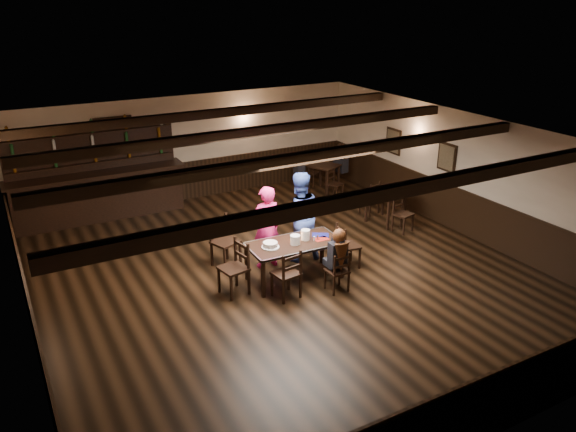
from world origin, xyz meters
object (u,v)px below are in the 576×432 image
chair_near_left (289,271)px  bar_counter (98,189)px  woman_pink (266,227)px  dining_table (295,246)px  chair_near_right (339,269)px  man_blue (299,216)px  cake (270,245)px

chair_near_left → bar_counter: bar_counter is taller
chair_near_left → woman_pink: woman_pink is taller
dining_table → chair_near_right: bearing=-61.5°
chair_near_left → man_blue: (0.96, 1.33, 0.38)m
cake → chair_near_left: bearing=-87.1°
man_blue → woman_pink: bearing=7.0°
chair_near_left → cake: chair_near_left is taller
dining_table → cake: bearing=176.8°
chair_near_left → dining_table: bearing=53.1°
man_blue → cake: 1.22m
chair_near_right → bar_counter: bar_counter is taller
chair_near_right → cake: (-0.94, 0.86, 0.34)m
woman_pink → cake: 0.75m
chair_near_right → woman_pink: (-0.67, 1.56, 0.37)m
chair_near_left → cake: bearing=92.9°
chair_near_left → bar_counter: 5.97m
chair_near_right → bar_counter: 6.54m
bar_counter → chair_near_right: bearing=-62.7°
chair_near_left → chair_near_right: size_ratio=1.18×
chair_near_right → cake: 1.32m
dining_table → man_blue: bearing=55.2°
woman_pink → cake: (-0.27, -0.70, -0.04)m
bar_counter → dining_table: bearing=-62.9°
man_blue → dining_table: bearing=62.6°
chair_near_right → chair_near_left: bearing=166.3°
man_blue → bar_counter: bearing=-47.0°
cake → bar_counter: 5.36m
dining_table → man_blue: (0.50, 0.72, 0.24)m
woman_pink → bar_counter: bar_counter is taller
chair_near_left → man_blue: size_ratio=0.50×
chair_near_right → bar_counter: size_ratio=0.19×
cake → man_blue: bearing=35.0°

